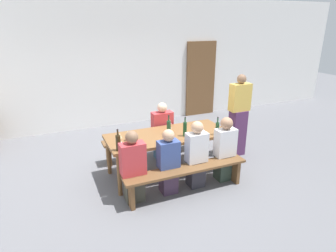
# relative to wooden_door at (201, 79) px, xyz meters

# --- Properties ---
(ground_plane) EXTENTS (24.00, 24.00, 0.00)m
(ground_plane) POSITION_rel_wooden_door_xyz_m (-2.27, -2.90, -1.05)
(ground_plane) COLOR slate
(back_wall) EXTENTS (14.00, 0.20, 3.20)m
(back_wall) POSITION_rel_wooden_door_xyz_m (-2.27, 0.14, 0.55)
(back_wall) COLOR white
(back_wall) RESTS_ON ground
(wooden_door) EXTENTS (0.90, 0.06, 2.10)m
(wooden_door) POSITION_rel_wooden_door_xyz_m (0.00, 0.00, 0.00)
(wooden_door) COLOR brown
(wooden_door) RESTS_ON ground
(tasting_table) EXTENTS (2.14, 0.88, 0.75)m
(tasting_table) POSITION_rel_wooden_door_xyz_m (-2.27, -2.90, -0.37)
(tasting_table) COLOR brown
(tasting_table) RESTS_ON ground
(bench_near) EXTENTS (2.04, 0.30, 0.45)m
(bench_near) POSITION_rel_wooden_door_xyz_m (-2.27, -3.64, -0.69)
(bench_near) COLOR brown
(bench_near) RESTS_ON ground
(bench_far) EXTENTS (2.04, 0.30, 0.45)m
(bench_far) POSITION_rel_wooden_door_xyz_m (-2.27, -2.16, -0.69)
(bench_far) COLOR brown
(bench_far) RESTS_ON ground
(wine_bottle_0) EXTENTS (0.08, 0.08, 0.35)m
(wine_bottle_0) POSITION_rel_wooden_door_xyz_m (-3.23, -3.22, -0.17)
(wine_bottle_0) COLOR #332814
(wine_bottle_0) RESTS_ON tasting_table
(wine_bottle_1) EXTENTS (0.07, 0.07, 0.35)m
(wine_bottle_1) POSITION_rel_wooden_door_xyz_m (-2.26, -2.89, -0.17)
(wine_bottle_1) COLOR #234C2D
(wine_bottle_1) RESTS_ON tasting_table
(wine_bottle_2) EXTENTS (0.07, 0.07, 0.32)m
(wine_bottle_2) POSITION_rel_wooden_door_xyz_m (-1.50, -3.26, -0.18)
(wine_bottle_2) COLOR #234C2D
(wine_bottle_2) RESTS_ON tasting_table
(wine_bottle_3) EXTENTS (0.06, 0.06, 0.34)m
(wine_bottle_3) POSITION_rel_wooden_door_xyz_m (-2.04, -3.09, -0.17)
(wine_bottle_3) COLOR #194723
(wine_bottle_3) RESTS_ON tasting_table
(wine_glass_0) EXTENTS (0.07, 0.07, 0.17)m
(wine_glass_0) POSITION_rel_wooden_door_xyz_m (-3.14, -2.94, -0.18)
(wine_glass_0) COLOR silver
(wine_glass_0) RESTS_ON tasting_table
(wine_glass_1) EXTENTS (0.08, 0.08, 0.16)m
(wine_glass_1) POSITION_rel_wooden_door_xyz_m (-3.00, -2.90, -0.18)
(wine_glass_1) COLOR silver
(wine_glass_1) RESTS_ON tasting_table
(wine_glass_2) EXTENTS (0.06, 0.06, 0.17)m
(wine_glass_2) POSITION_rel_wooden_door_xyz_m (-2.13, -2.64, -0.18)
(wine_glass_2) COLOR silver
(wine_glass_2) RESTS_ON tasting_table
(seated_guest_near_0) EXTENTS (0.37, 0.24, 1.14)m
(seated_guest_near_0) POSITION_rel_wooden_door_xyz_m (-3.09, -3.49, -0.51)
(seated_guest_near_0) COLOR #3F3E33
(seated_guest_near_0) RESTS_ON ground
(seated_guest_near_1) EXTENTS (0.33, 0.24, 1.07)m
(seated_guest_near_1) POSITION_rel_wooden_door_xyz_m (-2.52, -3.49, -0.54)
(seated_guest_near_1) COLOR #422F45
(seated_guest_near_1) RESTS_ON ground
(seated_guest_near_2) EXTENTS (0.34, 0.24, 1.14)m
(seated_guest_near_2) POSITION_rel_wooden_door_xyz_m (-2.03, -3.49, -0.51)
(seated_guest_near_2) COLOR #322F37
(seated_guest_near_2) RESTS_ON ground
(seated_guest_near_3) EXTENTS (0.35, 0.24, 1.13)m
(seated_guest_near_3) POSITION_rel_wooden_door_xyz_m (-1.48, -3.49, -0.51)
(seated_guest_near_3) COLOR #303F33
(seated_guest_near_3) RESTS_ON ground
(seated_guest_far_0) EXTENTS (0.40, 0.24, 1.15)m
(seated_guest_far_0) POSITION_rel_wooden_door_xyz_m (-2.14, -2.31, -0.51)
(seated_guest_far_0) COLOR #2E5172
(seated_guest_far_0) RESTS_ON ground
(standing_host) EXTENTS (0.40, 0.24, 1.66)m
(standing_host) POSITION_rel_wooden_door_xyz_m (-0.67, -2.73, -0.25)
(standing_host) COLOR #532C56
(standing_host) RESTS_ON ground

